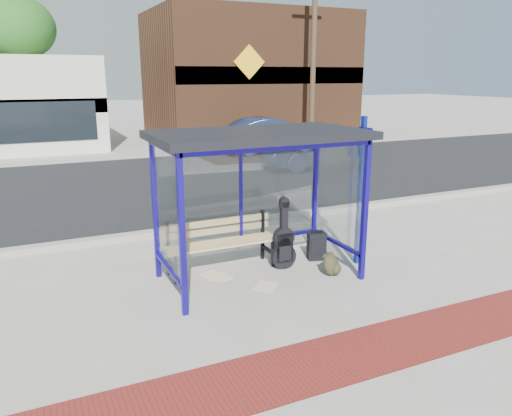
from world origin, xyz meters
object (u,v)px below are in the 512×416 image
guitar_bag (284,244)px  fire_hydrant (327,133)px  suitcase (317,246)px  bench (220,240)px  parked_car (271,135)px  backpack (332,265)px

guitar_bag → fire_hydrant: size_ratio=1.56×
guitar_bag → fire_hydrant: (9.75, 13.90, -0.02)m
suitcase → guitar_bag: bearing=-155.6°
bench → fire_hydrant: bench is taller
guitar_bag → suitcase: 0.77m
bench → suitcase: (1.74, -0.30, -0.27)m
parked_car → suitcase: bearing=156.6°
guitar_bag → suitcase: guitar_bag is taller
guitar_bag → parked_car: 13.33m
bench → guitar_bag: 1.09m
suitcase → backpack: suitcase is taller
backpack → parked_car: (5.16, 12.66, 0.56)m
bench → backpack: size_ratio=5.04×
fire_hydrant → suitcase: bearing=-123.2°
bench → fire_hydrant: 17.25m
backpack → suitcase: bearing=53.4°
backpack → fire_hydrant: bearing=33.0°
guitar_bag → backpack: 0.89m
suitcase → parked_car: bearing=82.7°
backpack → bench: bearing=122.1°
bench → fire_hydrant: size_ratio=2.56×
guitar_bag → suitcase: size_ratio=2.15×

